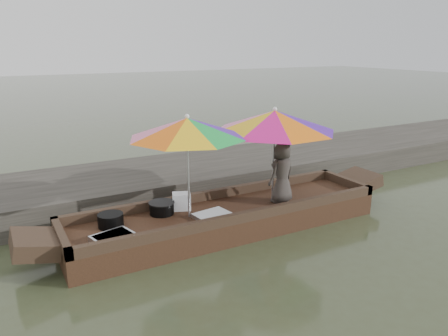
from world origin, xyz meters
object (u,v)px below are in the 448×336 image
vendor (282,172)px  tray_crayfish (113,238)px  tray_scallop (212,215)px  supply_bag (182,201)px  umbrella_bow (188,167)px  umbrella_stern (273,155)px  cooking_pot (111,220)px  boat_hull (227,220)px  charcoal_grill (162,208)px

vendor → tray_crayfish: bearing=-9.6°
tray_scallop → supply_bag: 0.59m
supply_bag → umbrella_bow: (-0.03, -0.35, 0.65)m
umbrella_bow → umbrella_stern: bearing=0.0°
cooking_pot → vendor: vendor is taller
boat_hull → tray_scallop: size_ratio=9.71×
charcoal_grill → umbrella_bow: (0.32, -0.31, 0.69)m
tray_crayfish → charcoal_grill: charcoal_grill is taller
boat_hull → umbrella_bow: umbrella_bow is taller
umbrella_stern → vendor: bearing=-58.1°
cooking_pot → vendor: size_ratio=0.36×
boat_hull → umbrella_bow: bearing=180.0°
supply_bag → vendor: bearing=-17.2°
tray_scallop → vendor: size_ratio=0.52×
charcoal_grill → supply_bag: (0.34, 0.04, 0.04)m
supply_bag → umbrella_stern: bearing=-13.3°
boat_hull → tray_scallop: (-0.36, -0.17, 0.21)m
cooking_pot → umbrella_stern: bearing=-4.5°
tray_crayfish → umbrella_bow: size_ratio=0.30×
boat_hull → vendor: (0.94, -0.13, 0.68)m
cooking_pot → supply_bag: bearing=7.1°
cooking_pot → tray_scallop: (1.42, -0.38, -0.06)m
umbrella_bow → umbrella_stern: size_ratio=0.87×
charcoal_grill → vendor: vendor is taller
tray_crayfish → supply_bag: (1.26, 0.63, 0.09)m
charcoal_grill → supply_bag: bearing=6.1°
tray_crayfish → charcoal_grill: 1.09m
charcoal_grill → umbrella_bow: 0.82m
cooking_pot → charcoal_grill: (0.81, 0.11, -0.01)m
charcoal_grill → vendor: (1.91, -0.45, 0.42)m
tray_scallop → vendor: vendor is taller
umbrella_bow → supply_bag: bearing=85.5°
boat_hull → tray_scallop: bearing=-154.2°
supply_bag → umbrella_stern: umbrella_stern is taller
charcoal_grill → supply_bag: supply_bag is taller
supply_bag → umbrella_stern: size_ratio=0.14×
boat_hull → vendor: bearing=-8.1°
tray_crayfish → vendor: (2.82, 0.15, 0.46)m
boat_hull → umbrella_stern: umbrella_stern is taller
charcoal_grill → umbrella_stern: umbrella_stern is taller
tray_scallop → umbrella_bow: 0.82m
tray_crayfish → umbrella_bow: bearing=12.8°
cooking_pot → charcoal_grill: bearing=7.5°
cooking_pot → charcoal_grill: size_ratio=0.97×
tray_scallop → charcoal_grill: 0.78m
boat_hull → tray_crayfish: bearing=-171.5°
cooking_pot → tray_crayfish: (-0.10, -0.49, -0.05)m
tray_scallop → tray_crayfish: bearing=-175.9°
charcoal_grill → umbrella_bow: bearing=-44.7°
charcoal_grill → vendor: bearing=-13.2°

